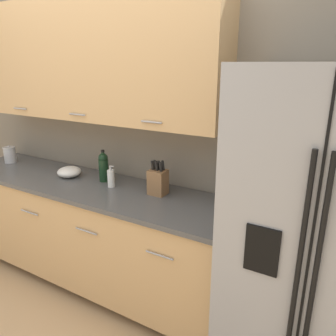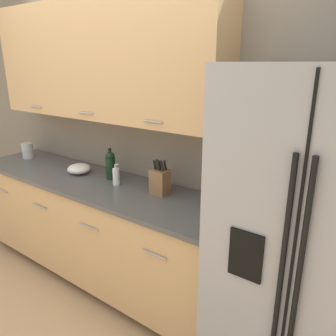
% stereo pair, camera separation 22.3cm
% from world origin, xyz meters
% --- Properties ---
extents(wall_back, '(10.00, 0.39, 2.60)m').
position_xyz_m(wall_back, '(-0.04, 1.22, 1.49)').
color(wall_back, gray).
rests_on(wall_back, ground_plane).
extents(counter_unit, '(2.59, 0.64, 0.93)m').
position_xyz_m(counter_unit, '(-0.13, 0.94, 0.47)').
color(counter_unit, black).
rests_on(counter_unit, ground_plane).
extents(refrigerator, '(0.90, 0.80, 1.86)m').
position_xyz_m(refrigerator, '(1.64, 0.86, 0.93)').
color(refrigerator, '#9E9EA0').
rests_on(refrigerator, ground_plane).
extents(knife_block, '(0.13, 0.11, 0.26)m').
position_xyz_m(knife_block, '(0.53, 1.02, 1.03)').
color(knife_block, olive).
rests_on(knife_block, counter_unit).
extents(wine_bottle, '(0.08, 0.08, 0.26)m').
position_xyz_m(wine_bottle, '(-0.01, 1.04, 1.05)').
color(wine_bottle, black).
rests_on(wine_bottle, counter_unit).
extents(soap_dispenser, '(0.06, 0.05, 0.18)m').
position_xyz_m(soap_dispenser, '(0.13, 0.97, 1.00)').
color(soap_dispenser, white).
rests_on(soap_dispenser, counter_unit).
extents(steel_canister, '(0.11, 0.11, 0.17)m').
position_xyz_m(steel_canister, '(-1.16, 0.99, 1.01)').
color(steel_canister, '#B7B7BA').
rests_on(steel_canister, counter_unit).
extents(mixing_bowl, '(0.20, 0.20, 0.09)m').
position_xyz_m(mixing_bowl, '(-0.34, 0.98, 0.97)').
color(mixing_bowl, white).
rests_on(mixing_bowl, counter_unit).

